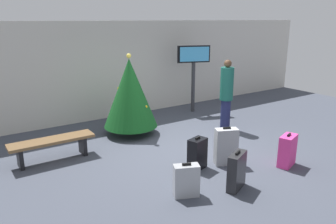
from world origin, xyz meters
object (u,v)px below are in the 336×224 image
(suitcase_3, at_px, (287,151))
(suitcase_4, at_px, (197,154))
(suitcase_0, at_px, (237,171))
(holiday_tree, at_px, (130,93))
(flight_info_kiosk, at_px, (194,65))
(waiting_bench, at_px, (52,144))
(suitcase_2, at_px, (226,147))
(suitcase_1, at_px, (186,181))
(traveller_0, at_px, (226,93))

(suitcase_3, bearing_deg, suitcase_4, 150.36)
(suitcase_0, bearing_deg, holiday_tree, 92.93)
(flight_info_kiosk, bearing_deg, waiting_bench, -163.77)
(suitcase_2, height_order, suitcase_4, suitcase_2)
(suitcase_1, relative_size, suitcase_4, 0.90)
(traveller_0, bearing_deg, suitcase_4, -145.16)
(waiting_bench, xyz_separation_m, suitcase_4, (2.29, -2.01, -0.05))
(waiting_bench, xyz_separation_m, suitcase_1, (1.46, -2.75, -0.09))
(holiday_tree, bearing_deg, suitcase_4, -87.18)
(holiday_tree, height_order, suitcase_4, holiday_tree)
(suitcase_0, relative_size, suitcase_3, 1.03)
(suitcase_1, bearing_deg, suitcase_4, 41.65)
(suitcase_0, relative_size, suitcase_4, 1.05)
(flight_info_kiosk, xyz_separation_m, suitcase_1, (-3.40, -4.16, -1.23))
(flight_info_kiosk, distance_m, waiting_bench, 5.18)
(suitcase_0, height_order, suitcase_4, suitcase_0)
(suitcase_1, height_order, suitcase_4, suitcase_4)
(waiting_bench, bearing_deg, suitcase_3, -36.89)
(waiting_bench, distance_m, suitcase_3, 4.87)
(suitcase_1, height_order, suitcase_2, suitcase_2)
(flight_info_kiosk, distance_m, suitcase_2, 4.24)
(suitcase_1, distance_m, suitcase_4, 1.11)
(flight_info_kiosk, relative_size, waiting_bench, 1.22)
(suitcase_2, height_order, suitcase_3, suitcase_2)
(traveller_0, xyz_separation_m, suitcase_4, (-2.20, -1.53, -0.68))
(holiday_tree, xyz_separation_m, suitcase_1, (-0.71, -3.33, -0.81))
(flight_info_kiosk, height_order, suitcase_0, flight_info_kiosk)
(waiting_bench, bearing_deg, suitcase_1, -62.10)
(suitcase_0, distance_m, suitcase_3, 1.55)
(flight_info_kiosk, bearing_deg, suitcase_0, -119.41)
(holiday_tree, xyz_separation_m, waiting_bench, (-2.16, -0.58, -0.73))
(waiting_bench, bearing_deg, traveller_0, -6.05)
(holiday_tree, relative_size, suitcase_2, 2.59)
(suitcase_1, xyz_separation_m, suitcase_2, (1.45, 0.57, 0.10))
(waiting_bench, height_order, suitcase_4, suitcase_4)
(suitcase_0, xyz_separation_m, suitcase_3, (1.55, 0.11, -0.01))
(suitcase_2, bearing_deg, suitcase_1, -158.34)
(flight_info_kiosk, relative_size, suitcase_0, 3.01)
(holiday_tree, relative_size, flight_info_kiosk, 0.99)
(traveller_0, relative_size, suitcase_4, 2.82)
(suitcase_2, distance_m, suitcase_4, 0.64)
(flight_info_kiosk, distance_m, traveller_0, 1.99)
(waiting_bench, height_order, traveller_0, traveller_0)
(suitcase_1, relative_size, suitcase_2, 0.75)
(holiday_tree, distance_m, suitcase_3, 3.98)
(flight_info_kiosk, xyz_separation_m, waiting_bench, (-4.85, -1.41, -1.14))
(suitcase_0, height_order, suitcase_1, suitcase_0)
(holiday_tree, height_order, suitcase_3, holiday_tree)
(holiday_tree, bearing_deg, flight_info_kiosk, 17.26)
(suitcase_3, bearing_deg, holiday_tree, 116.36)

